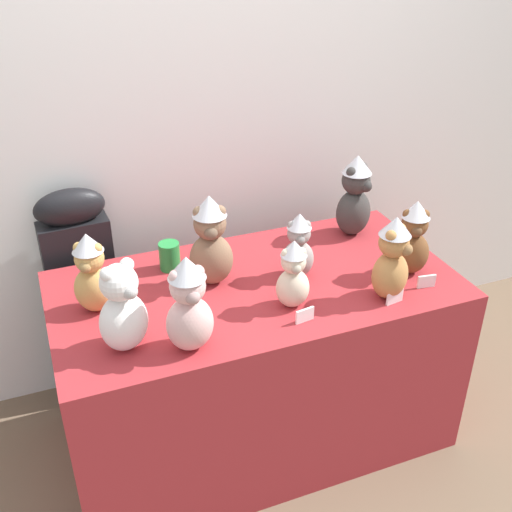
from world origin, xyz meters
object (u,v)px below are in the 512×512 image
at_px(teddy_bear_blush, 189,305).
at_px(teddy_bear_mocha, 211,242).
at_px(teddy_bear_ash, 299,246).
at_px(teddy_bear_charcoal, 355,196).
at_px(display_table, 256,362).
at_px(teddy_bear_snow, 122,310).
at_px(teddy_bear_cream, 293,275).
at_px(teddy_bear_honey, 92,274).
at_px(teddy_bear_caramel, 393,260).
at_px(party_cup_green, 170,256).
at_px(instrument_case, 85,297).
at_px(teddy_bear_chestnut, 413,239).

xyz_separation_m(teddy_bear_blush, teddy_bear_mocha, (0.18, 0.35, 0.01)).
bearing_deg(teddy_bear_ash, teddy_bear_charcoal, 49.20).
height_order(display_table, teddy_bear_snow, teddy_bear_snow).
bearing_deg(teddy_bear_blush, teddy_bear_ash, 26.75).
bearing_deg(teddy_bear_blush, teddy_bear_cream, 11.82).
xyz_separation_m(teddy_bear_honey, teddy_bear_mocha, (0.43, 0.02, 0.03)).
bearing_deg(teddy_bear_caramel, teddy_bear_snow, 146.75).
relative_size(teddy_bear_cream, teddy_bear_mocha, 0.73).
bearing_deg(display_table, party_cup_green, 139.83).
height_order(teddy_bear_ash, teddy_bear_charcoal, teddy_bear_charcoal).
bearing_deg(instrument_case, teddy_bear_snow, -87.64).
relative_size(instrument_case, teddy_bear_ash, 3.90).
relative_size(display_table, teddy_bear_cream, 5.78).
bearing_deg(teddy_bear_mocha, teddy_bear_charcoal, 27.14).
bearing_deg(teddy_bear_snow, instrument_case, 68.13).
bearing_deg(teddy_bear_caramel, display_table, 118.46).
bearing_deg(instrument_case, teddy_bear_cream, -49.70).
bearing_deg(party_cup_green, teddy_bear_chestnut, -23.16).
xyz_separation_m(display_table, teddy_bear_blush, (-0.33, -0.28, 0.54)).
bearing_deg(teddy_bear_charcoal, teddy_bear_honey, 163.57).
bearing_deg(display_table, teddy_bear_chestnut, -13.15).
distance_m(teddy_bear_caramel, teddy_bear_charcoal, 0.50).
height_order(teddy_bear_honey, teddy_bear_charcoal, teddy_bear_charcoal).
bearing_deg(teddy_bear_blush, display_table, 37.86).
relative_size(instrument_case, teddy_bear_blush, 3.05).
height_order(teddy_bear_caramel, teddy_bear_cream, teddy_bear_caramel).
xyz_separation_m(teddy_bear_honey, teddy_bear_snow, (0.06, -0.25, -0.00)).
relative_size(teddy_bear_charcoal, teddy_bear_cream, 1.36).
xyz_separation_m(teddy_bear_caramel, teddy_bear_charcoal, (0.12, 0.48, 0.02)).
bearing_deg(teddy_bear_ash, instrument_case, 162.62).
xyz_separation_m(display_table, teddy_bear_mocha, (-0.15, 0.07, 0.55)).
distance_m(instrument_case, teddy_bear_caramel, 1.32).
distance_m(display_table, teddy_bear_chestnut, 0.79).
height_order(teddy_bear_snow, teddy_bear_mocha, teddy_bear_mocha).
relative_size(display_table, party_cup_green, 13.68).
bearing_deg(teddy_bear_honey, teddy_bear_charcoal, 36.39).
bearing_deg(teddy_bear_honey, teddy_bear_snow, -49.67).
bearing_deg(teddy_bear_chestnut, teddy_bear_mocha, -172.13).
height_order(teddy_bear_chestnut, party_cup_green, teddy_bear_chestnut).
bearing_deg(instrument_case, teddy_bear_ash, -37.43).
bearing_deg(teddy_bear_blush, teddy_bear_charcoal, 28.25).
height_order(teddy_bear_caramel, teddy_bear_honey, teddy_bear_caramel).
distance_m(teddy_bear_snow, teddy_bear_mocha, 0.46).
bearing_deg(teddy_bear_chestnut, instrument_case, 174.64).
distance_m(display_table, teddy_bear_caramel, 0.72).
relative_size(display_table, teddy_bear_blush, 4.50).
relative_size(display_table, teddy_bear_snow, 4.83).
bearing_deg(teddy_bear_blush, teddy_bear_honey, 125.35).
bearing_deg(teddy_bear_chestnut, teddy_bear_honey, -165.26).
xyz_separation_m(teddy_bear_ash, teddy_bear_cream, (-0.10, -0.18, -0.00)).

